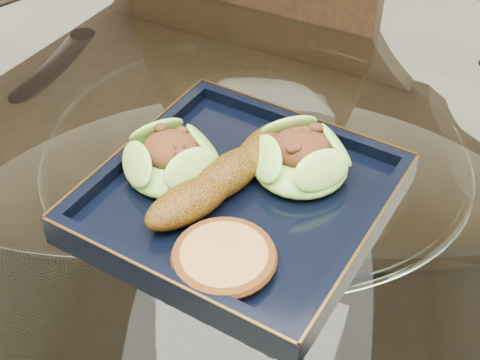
# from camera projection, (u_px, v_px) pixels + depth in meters

# --- Properties ---
(dining_table) EXTENTS (1.13, 1.13, 0.77)m
(dining_table) POSITION_uv_depth(u_px,v_px,m) (253.00, 282.00, 0.81)
(dining_table) COLOR white
(dining_table) RESTS_ON ground
(dining_chair) EXTENTS (0.56, 0.56, 1.01)m
(dining_chair) POSITION_uv_depth(u_px,v_px,m) (209.00, 148.00, 1.06)
(dining_chair) COLOR black
(dining_chair) RESTS_ON ground
(navy_plate) EXTENTS (0.35, 0.35, 0.02)m
(navy_plate) POSITION_uv_depth(u_px,v_px,m) (240.00, 202.00, 0.67)
(navy_plate) COLOR black
(navy_plate) RESTS_ON dining_table
(lettuce_wrap_left) EXTENTS (0.12, 0.12, 0.03)m
(lettuce_wrap_left) POSITION_uv_depth(u_px,v_px,m) (171.00, 162.00, 0.67)
(lettuce_wrap_left) COLOR #5C972B
(lettuce_wrap_left) RESTS_ON navy_plate
(lettuce_wrap_right) EXTENTS (0.11, 0.11, 0.04)m
(lettuce_wrap_right) POSITION_uv_depth(u_px,v_px,m) (300.00, 160.00, 0.67)
(lettuce_wrap_right) COLOR #64A52F
(lettuce_wrap_right) RESTS_ON navy_plate
(roasted_plantain) EXTENTS (0.14, 0.18, 0.04)m
(roasted_plantain) POSITION_uv_depth(u_px,v_px,m) (228.00, 174.00, 0.66)
(roasted_plantain) COLOR #633F0A
(roasted_plantain) RESTS_ON navy_plate
(crumb_patty) EXTENTS (0.09, 0.09, 0.02)m
(crumb_patty) POSITION_uv_depth(u_px,v_px,m) (224.00, 259.00, 0.59)
(crumb_patty) COLOR #A57837
(crumb_patty) RESTS_ON navy_plate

